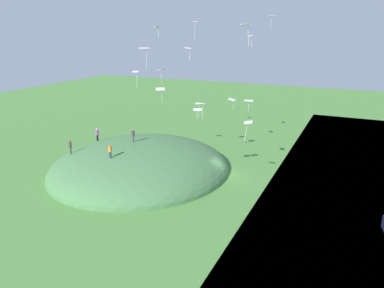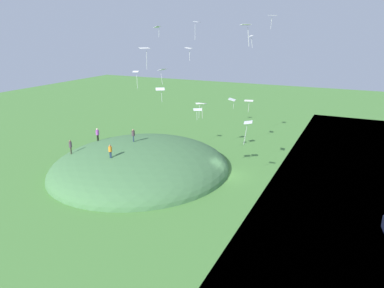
% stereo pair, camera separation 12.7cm
% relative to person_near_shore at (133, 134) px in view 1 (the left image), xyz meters
% --- Properties ---
extents(ground_plane, '(160.00, 160.00, 0.00)m').
position_rel_person_near_shore_xyz_m(ground_plane, '(-11.74, -2.13, -4.44)').
color(ground_plane, '#498138').
extents(grass_hill, '(22.47, 23.70, 6.86)m').
position_rel_person_near_shore_xyz_m(grass_hill, '(-1.23, 0.47, -4.44)').
color(grass_hill, '#447444').
rests_on(grass_hill, ground_plane).
extents(person_near_shore, '(0.54, 0.54, 1.65)m').
position_rel_person_near_shore_xyz_m(person_near_shore, '(0.00, 0.00, 0.00)').
color(person_near_shore, '#23364A').
rests_on(person_near_shore, grass_hill).
extents(person_walking_path, '(0.49, 0.49, 1.77)m').
position_rel_person_near_shore_xyz_m(person_walking_path, '(6.44, -0.79, -0.85)').
color(person_walking_path, black).
rests_on(person_walking_path, grass_hill).
extents(person_with_child, '(0.45, 0.45, 1.80)m').
position_rel_person_near_shore_xyz_m(person_with_child, '(6.34, 4.53, -1.05)').
color(person_with_child, '#38362B').
rests_on(person_with_child, grass_hill).
extents(person_watching_kites, '(0.52, 0.52, 1.58)m').
position_rel_person_near_shore_xyz_m(person_watching_kites, '(-0.61, 5.57, -0.37)').
color(person_watching_kites, '#1B2D43').
rests_on(person_watching_kites, grass_hill).
extents(kite_0, '(0.94, 1.17, 1.95)m').
position_rel_person_near_shore_xyz_m(kite_0, '(-3.64, -1.53, 8.02)').
color(kite_0, white).
extents(kite_1, '(1.14, 1.03, 1.63)m').
position_rel_person_near_shore_xyz_m(kite_1, '(-14.63, -9.58, 14.27)').
color(kite_1, white).
extents(kite_2, '(1.04, 1.29, 2.23)m').
position_rel_person_near_shore_xyz_m(kite_2, '(-16.30, 4.58, 4.16)').
color(kite_2, white).
extents(kite_3, '(1.14, 1.03, 1.19)m').
position_rel_person_near_shore_xyz_m(kite_3, '(-9.62, 1.39, 4.24)').
color(kite_3, white).
extents(kite_4, '(0.88, 0.70, 1.62)m').
position_rel_person_near_shore_xyz_m(kite_4, '(-11.98, 5.68, 5.84)').
color(kite_4, white).
extents(kite_5, '(1.10, 0.87, 1.35)m').
position_rel_person_near_shore_xyz_m(kite_5, '(-14.38, -2.00, 5.04)').
color(kite_5, white).
extents(kite_6, '(0.93, 1.19, 1.58)m').
position_rel_person_near_shore_xyz_m(kite_6, '(-6.39, -3.12, 10.54)').
color(kite_6, white).
extents(kite_7, '(0.82, 0.64, 2.17)m').
position_rel_person_near_shore_xyz_m(kite_7, '(-0.09, -1.11, 7.53)').
color(kite_7, white).
extents(kite_8, '(1.15, 1.15, 2.11)m').
position_rel_person_near_shore_xyz_m(kite_8, '(-14.75, 1.47, 13.00)').
color(kite_8, white).
extents(kite_9, '(1.19, 1.26, 2.24)m').
position_rel_person_near_shore_xyz_m(kite_9, '(-4.72, 3.98, 10.72)').
color(kite_9, silver).
extents(kite_10, '(0.93, 1.22, 1.25)m').
position_rel_person_near_shore_xyz_m(kite_10, '(-12.37, -2.09, 5.01)').
color(kite_10, white).
extents(kite_11, '(1.06, 0.96, 1.44)m').
position_rel_person_near_shore_xyz_m(kite_11, '(-7.67, 6.08, 7.01)').
color(kite_11, white).
extents(kite_12, '(0.73, 1.00, 2.28)m').
position_rel_person_near_shore_xyz_m(kite_12, '(-5.80, -6.67, 13.48)').
color(kite_12, white).
extents(kite_13, '(0.69, 0.76, 1.52)m').
position_rel_person_near_shore_xyz_m(kite_13, '(-12.45, -8.29, 11.82)').
color(kite_13, white).
extents(kite_14, '(0.73, 0.75, 1.96)m').
position_rel_person_near_shore_xyz_m(kite_14, '(-6.79, -5.09, 3.36)').
color(kite_14, white).
extents(kite_15, '(0.77, 0.99, 1.51)m').
position_rel_person_near_shore_xyz_m(kite_15, '(1.15, -8.76, 12.99)').
color(kite_15, silver).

